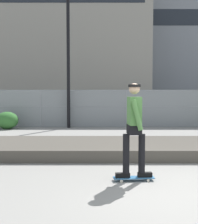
{
  "coord_description": "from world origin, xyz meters",
  "views": [
    {
      "loc": [
        -1.36,
        -5.07,
        1.73
      ],
      "look_at": [
        -1.4,
        4.96,
        1.07
      ],
      "focal_mm": 48.03,
      "sensor_mm": 36.0,
      "label": 1
    }
  ],
  "objects_px": {
    "street_lamp": "(69,44)",
    "parked_car_near": "(82,108)",
    "skater": "(135,124)",
    "skateboard": "(135,178)",
    "shrub_left": "(8,120)"
  },
  "relations": [
    {
      "from": "street_lamp",
      "to": "shrub_left",
      "type": "relative_size",
      "value": 6.12
    },
    {
      "from": "skateboard",
      "to": "shrub_left",
      "type": "bearing_deg",
      "value": 121.22
    },
    {
      "from": "skater",
      "to": "street_lamp",
      "type": "relative_size",
      "value": 0.28
    },
    {
      "from": "skater",
      "to": "street_lamp",
      "type": "distance_m",
      "value": 9.5
    },
    {
      "from": "parked_car_near",
      "to": "street_lamp",
      "type": "bearing_deg",
      "value": -98.93
    },
    {
      "from": "street_lamp",
      "to": "parked_car_near",
      "type": "distance_m",
      "value": 4.28
    },
    {
      "from": "skateboard",
      "to": "parked_car_near",
      "type": "relative_size",
      "value": 0.18
    },
    {
      "from": "street_lamp",
      "to": "skater",
      "type": "bearing_deg",
      "value": -76.18
    },
    {
      "from": "skater",
      "to": "skateboard",
      "type": "bearing_deg",
      "value": -90.0
    },
    {
      "from": "parked_car_near",
      "to": "shrub_left",
      "type": "height_order",
      "value": "parked_car_near"
    },
    {
      "from": "skateboard",
      "to": "street_lamp",
      "type": "xyz_separation_m",
      "value": [
        -2.16,
        8.78,
        3.98
      ]
    },
    {
      "from": "street_lamp",
      "to": "parked_car_near",
      "type": "xyz_separation_m",
      "value": [
        0.44,
        2.8,
        -3.2
      ]
    },
    {
      "from": "skateboard",
      "to": "parked_car_near",
      "type": "xyz_separation_m",
      "value": [
        -1.72,
        11.58,
        0.78
      ]
    },
    {
      "from": "street_lamp",
      "to": "skateboard",
      "type": "bearing_deg",
      "value": -76.18
    },
    {
      "from": "parked_car_near",
      "to": "skater",
      "type": "bearing_deg",
      "value": -81.56
    }
  ]
}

